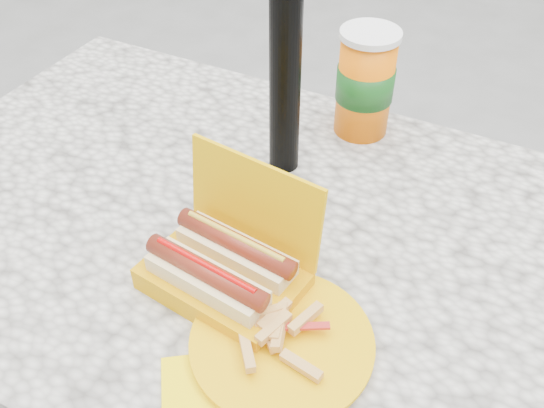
% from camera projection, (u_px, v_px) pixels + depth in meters
% --- Properties ---
extents(picnic_table, '(1.20, 0.80, 0.75)m').
position_uv_depth(picnic_table, '(241.00, 267.00, 1.02)').
color(picnic_table, beige).
rests_on(picnic_table, ground).
extents(hotdog_box, '(0.23, 0.18, 0.17)m').
position_uv_depth(hotdog_box, '(225.00, 268.00, 0.82)').
color(hotdog_box, '#E3A700').
rests_on(hotdog_box, picnic_table).
extents(fries_plate, '(0.26, 0.35, 0.04)m').
position_uv_depth(fries_plate, '(277.00, 346.00, 0.76)').
color(fries_plate, '#FFDE04').
rests_on(fries_plate, picnic_table).
extents(soda_cup, '(0.10, 0.10, 0.20)m').
position_uv_depth(soda_cup, '(365.00, 83.00, 1.06)').
color(soda_cup, '#FF6F03').
rests_on(soda_cup, picnic_table).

